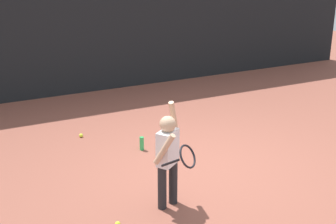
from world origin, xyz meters
name	(u,v)px	position (x,y,z in m)	size (l,w,h in m)	color
ground_plane	(203,164)	(0.00, 0.00, 0.00)	(20.00, 20.00, 0.00)	brown
back_fence_windscreen	(106,8)	(0.00, 4.29, 1.80)	(13.05, 0.08, 3.59)	black
fence_post_2	(105,5)	(0.00, 4.35, 1.87)	(0.09, 0.09, 3.74)	slate
tennis_player	(169,154)	(-0.99, -0.86, 0.73)	(0.48, 0.85, 1.35)	#232326
water_bottle	(142,143)	(-0.63, 0.87, 0.11)	(0.07, 0.07, 0.22)	green
tennis_ball_0	(81,135)	(-1.37, 1.80, 0.03)	(0.07, 0.07, 0.07)	#CCE033
tennis_ball_3	(118,224)	(-1.72, -1.02, 0.03)	(0.07, 0.07, 0.07)	#CCE033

